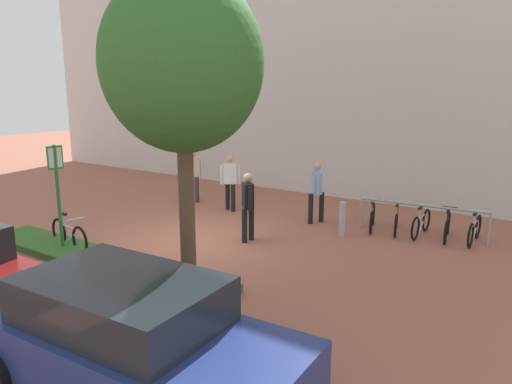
# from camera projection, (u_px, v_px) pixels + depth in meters

# --- Properties ---
(ground_plane) EXTENTS (60.00, 60.00, 0.00)m
(ground_plane) POSITION_uv_depth(u_px,v_px,m) (192.00, 242.00, 11.94)
(ground_plane) COLOR #9E5B47
(building_facade) EXTENTS (28.00, 1.20, 10.00)m
(building_facade) POSITION_uv_depth(u_px,v_px,m) (326.00, 50.00, 16.68)
(building_facade) COLOR silver
(building_facade) RESTS_ON ground
(planter_strip) EXTENTS (7.00, 1.10, 0.16)m
(planter_strip) POSITION_uv_depth(u_px,v_px,m) (97.00, 260.00, 10.48)
(planter_strip) COLOR #336028
(planter_strip) RESTS_ON ground
(tree_sidewalk) EXTENTS (2.74, 2.74, 5.66)m
(tree_sidewalk) POSITION_uv_depth(u_px,v_px,m) (182.00, 64.00, 8.03)
(tree_sidewalk) COLOR brown
(tree_sidewalk) RESTS_ON ground
(parking_sign_post) EXTENTS (0.08, 0.36, 2.50)m
(parking_sign_post) POSITION_uv_depth(u_px,v_px,m) (57.00, 184.00, 10.82)
(parking_sign_post) COLOR #2D7238
(parking_sign_post) RESTS_ON ground
(bike_at_sign) EXTENTS (1.67, 0.42, 0.86)m
(bike_at_sign) POSITION_uv_depth(u_px,v_px,m) (69.00, 235.00, 11.34)
(bike_at_sign) COLOR black
(bike_at_sign) RESTS_ON ground
(bike_rack_cluster) EXTENTS (3.20, 1.79, 0.83)m
(bike_rack_cluster) POSITION_uv_depth(u_px,v_px,m) (421.00, 223.00, 12.38)
(bike_rack_cluster) COLOR #99999E
(bike_rack_cluster) RESTS_ON ground
(bollard_steel) EXTENTS (0.16, 0.16, 0.90)m
(bollard_steel) POSITION_uv_depth(u_px,v_px,m) (342.00, 219.00, 12.32)
(bollard_steel) COLOR #ADADB2
(bollard_steel) RESTS_ON ground
(person_casual_tan) EXTENTS (0.43, 0.51, 1.72)m
(person_casual_tan) POSITION_uv_depth(u_px,v_px,m) (317.00, 189.00, 13.44)
(person_casual_tan) COLOR black
(person_casual_tan) RESTS_ON ground
(person_shirt_blue) EXTENTS (0.44, 0.48, 1.72)m
(person_shirt_blue) POSITION_uv_depth(u_px,v_px,m) (193.00, 172.00, 15.96)
(person_shirt_blue) COLOR #383342
(person_shirt_blue) RESTS_ON ground
(person_suited_navy) EXTENTS (0.46, 0.45, 1.72)m
(person_suited_navy) POSITION_uv_depth(u_px,v_px,m) (248.00, 203.00, 11.80)
(person_suited_navy) COLOR black
(person_suited_navy) RESTS_ON ground
(person_shirt_white) EXTENTS (0.52, 0.43, 1.72)m
(person_shirt_white) POSITION_uv_depth(u_px,v_px,m) (230.00, 179.00, 14.77)
(person_shirt_white) COLOR black
(person_shirt_white) RESTS_ON ground
(car_navy_sedan) EXTENTS (4.38, 2.18, 1.54)m
(car_navy_sedan) POSITION_uv_depth(u_px,v_px,m) (132.00, 341.00, 5.82)
(car_navy_sedan) COLOR navy
(car_navy_sedan) RESTS_ON ground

